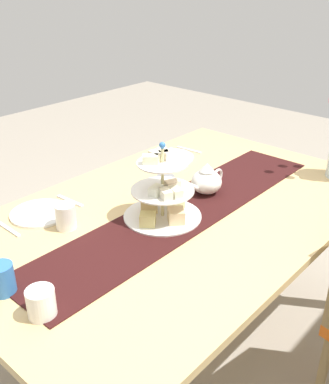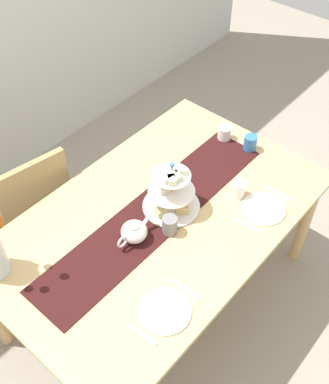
# 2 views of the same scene
# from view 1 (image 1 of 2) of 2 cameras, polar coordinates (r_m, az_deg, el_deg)

# --- Properties ---
(ground_plane) EXTENTS (8.00, 8.00, 0.00)m
(ground_plane) POSITION_cam_1_polar(r_m,az_deg,el_deg) (2.26, 1.47, -19.09)
(ground_plane) COLOR gray
(dining_table) EXTENTS (1.76, 1.10, 0.75)m
(dining_table) POSITION_cam_1_polar(r_m,az_deg,el_deg) (1.85, 1.71, -4.54)
(dining_table) COLOR tan
(dining_table) RESTS_ON ground_plane
(table_runner) EXTENTS (1.49, 0.30, 0.00)m
(table_runner) POSITION_cam_1_polar(r_m,az_deg,el_deg) (1.78, 2.44, -2.36)
(table_runner) COLOR black
(table_runner) RESTS_ON dining_table
(tiered_cake_stand) EXTENTS (0.30, 0.30, 0.30)m
(tiered_cake_stand) POSITION_cam_1_polar(r_m,az_deg,el_deg) (1.69, -0.25, -0.43)
(tiered_cake_stand) COLOR beige
(tiered_cake_stand) RESTS_ON table_runner
(teapot) EXTENTS (0.24, 0.13, 0.14)m
(teapot) POSITION_cam_1_polar(r_m,az_deg,el_deg) (1.91, 5.35, 1.44)
(teapot) COLOR white
(teapot) RESTS_ON table_runner
(cream_jug) EXTENTS (0.08, 0.08, 0.08)m
(cream_jug) POSITION_cam_1_polar(r_m,az_deg,el_deg) (1.31, -15.35, -13.38)
(cream_jug) COLOR white
(cream_jug) RESTS_ON dining_table
(dinner_plate_left) EXTENTS (0.23, 0.23, 0.01)m
(dinner_plate_left) POSITION_cam_1_polar(r_m,az_deg,el_deg) (2.29, 0.83, 4.45)
(dinner_plate_left) COLOR white
(dinner_plate_left) RESTS_ON dining_table
(fork_left) EXTENTS (0.03, 0.15, 0.01)m
(fork_left) POSITION_cam_1_polar(r_m,az_deg,el_deg) (2.39, 3.12, 5.37)
(fork_left) COLOR silver
(fork_left) RESTS_ON dining_table
(knife_left) EXTENTS (0.02, 0.17, 0.01)m
(knife_left) POSITION_cam_1_polar(r_m,az_deg,el_deg) (2.19, -1.66, 3.34)
(knife_left) COLOR silver
(knife_left) RESTS_ON dining_table
(dinner_plate_right) EXTENTS (0.23, 0.23, 0.01)m
(dinner_plate_right) POSITION_cam_1_polar(r_m,az_deg,el_deg) (1.82, -15.47, -2.59)
(dinner_plate_right) COLOR white
(dinner_plate_right) RESTS_ON dining_table
(fork_right) EXTENTS (0.02, 0.15, 0.01)m
(fork_right) POSITION_cam_1_polar(r_m,az_deg,el_deg) (1.90, -11.87, -1.09)
(fork_right) COLOR silver
(fork_right) RESTS_ON dining_table
(knife_right) EXTENTS (0.02, 0.17, 0.01)m
(knife_right) POSITION_cam_1_polar(r_m,az_deg,el_deg) (1.76, -19.34, -4.31)
(knife_right) COLOR silver
(knife_right) RESTS_ON dining_table
(mug_grey) EXTENTS (0.08, 0.08, 0.09)m
(mug_grey) POSITION_cam_1_polar(r_m,az_deg,el_deg) (1.86, 0.13, 0.67)
(mug_grey) COLOR slate
(mug_grey) RESTS_ON table_runner
(mug_white_text) EXTENTS (0.08, 0.08, 0.09)m
(mug_white_text) POSITION_cam_1_polar(r_m,az_deg,el_deg) (1.69, -12.39, -3.03)
(mug_white_text) COLOR white
(mug_white_text) RESTS_ON dining_table
(mug_orange) EXTENTS (0.08, 0.08, 0.09)m
(mug_orange) POSITION_cam_1_polar(r_m,az_deg,el_deg) (1.42, -19.92, -10.31)
(mug_orange) COLOR #3370B7
(mug_orange) RESTS_ON dining_table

